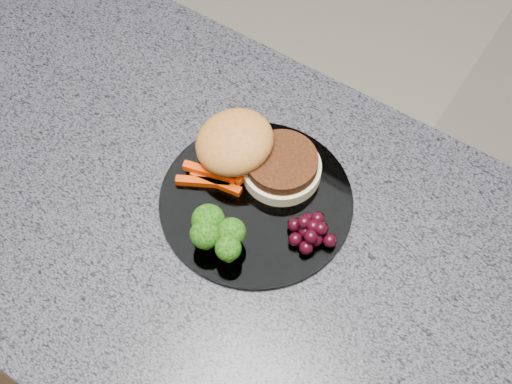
{
  "coord_description": "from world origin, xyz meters",
  "views": [
    {
      "loc": [
        0.26,
        -0.35,
        1.72
      ],
      "look_at": [
        -0.01,
        0.06,
        0.93
      ],
      "focal_mm": 50.0,
      "sensor_mm": 36.0,
      "label": 1
    }
  ],
  "objects_px": {
    "island_cabinet": "(243,354)",
    "grape_bunch": "(311,231)",
    "plate": "(256,201)",
    "burger": "(251,153)"
  },
  "relations": [
    {
      "from": "island_cabinet",
      "to": "grape_bunch",
      "type": "xyz_separation_m",
      "value": [
        0.08,
        0.05,
        0.49
      ]
    },
    {
      "from": "plate",
      "to": "grape_bunch",
      "type": "xyz_separation_m",
      "value": [
        0.09,
        -0.01,
        0.02
      ]
    },
    {
      "from": "plate",
      "to": "grape_bunch",
      "type": "relative_size",
      "value": 3.84
    },
    {
      "from": "island_cabinet",
      "to": "plate",
      "type": "xyz_separation_m",
      "value": [
        -0.01,
        0.06,
        0.47
      ]
    },
    {
      "from": "island_cabinet",
      "to": "burger",
      "type": "distance_m",
      "value": 0.51
    },
    {
      "from": "burger",
      "to": "grape_bunch",
      "type": "bearing_deg",
      "value": -46.03
    },
    {
      "from": "plate",
      "to": "grape_bunch",
      "type": "bearing_deg",
      "value": -4.72
    },
    {
      "from": "island_cabinet",
      "to": "grape_bunch",
      "type": "height_order",
      "value": "grape_bunch"
    },
    {
      "from": "grape_bunch",
      "to": "plate",
      "type": "bearing_deg",
      "value": 175.28
    },
    {
      "from": "island_cabinet",
      "to": "plate",
      "type": "height_order",
      "value": "plate"
    }
  ]
}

